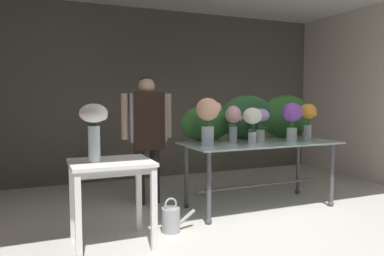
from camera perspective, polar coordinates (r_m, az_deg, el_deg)
The scene contains 15 objects.
ground_plane at distance 4.73m, azimuth 3.80°, elevation -11.49°, with size 8.07×8.07×0.00m, color beige.
wall_back at distance 6.24m, azimuth -3.74°, elevation 5.19°, with size 5.68×0.12×2.75m, color #5B564C.
wall_right at distance 6.35m, azimuth 27.50°, elevation 4.66°, with size 0.12×3.79×2.75m, color beige.
display_table_glass at distance 4.49m, azimuth 10.45°, elevation -3.76°, with size 1.85×0.83×0.80m.
side_table_white at distance 3.35m, azimuth -12.39°, elevation -6.79°, with size 0.71×0.59×0.76m.
florist at distance 4.55m, azimuth -6.97°, elevation 0.25°, with size 0.63×0.24×1.57m.
foliage_backdrop at distance 4.75m, azimuth 9.56°, elevation 1.48°, with size 1.92×0.27×0.56m.
vase_violet_dahlias at distance 4.58m, azimuth 15.23°, elevation 1.71°, with size 0.26×0.24×0.47m.
vase_sunset_snapdragons at distance 4.82m, azimuth 17.50°, elevation 1.76°, with size 0.25×0.21×0.46m.
vase_peach_ranunculus at distance 4.04m, azimuth 2.53°, elevation 1.86°, with size 0.28×0.26×0.53m.
vase_ivory_carnations at distance 4.19m, azimuth 9.32°, elevation 1.26°, with size 0.23×0.22×0.42m.
vase_lilac_roses at distance 4.50m, azimuth 10.52°, elevation 1.19°, with size 0.24×0.21×0.40m.
vase_blush_tulips at distance 4.36m, azimuth 6.41°, elevation 1.25°, with size 0.20×0.19×0.43m.
vase_white_roses_tall at distance 3.27m, azimuth -14.94°, elevation 0.68°, with size 0.24×0.24×0.51m.
watering_can at distance 3.73m, azimuth -3.22°, elevation -13.92°, with size 0.35×0.18×0.34m.
Camera 1 is at (-2.04, -2.22, 1.32)m, focal length 34.48 mm.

